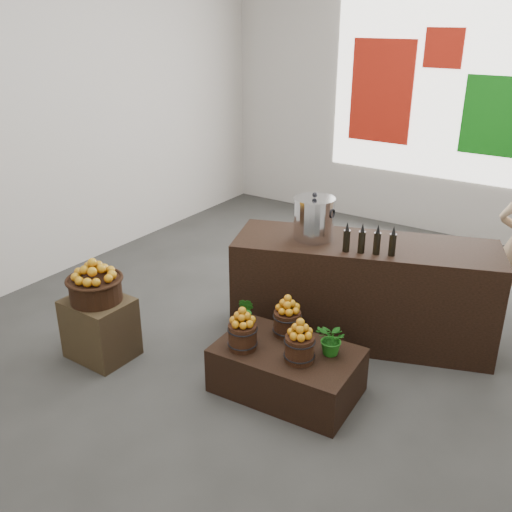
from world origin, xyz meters
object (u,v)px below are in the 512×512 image
Objects in this scene: wicker_basket at (96,290)px; stock_pot_left at (314,219)px; counter at (362,291)px; crate at (100,328)px; display_table at (287,370)px.

stock_pot_left is at bearing 46.85° from wicker_basket.
counter is (1.83, 1.63, -0.18)m from wicker_basket.
crate is at bearing 0.00° from wicker_basket.
display_table is at bearing -116.98° from counter.
stock_pot_left reaches higher than crate.
counter reaches higher than display_table.
wicker_basket is at bearing -133.15° from stock_pot_left.
stock_pot_left reaches higher than wicker_basket.
wicker_basket reaches higher than crate.
wicker_basket is 0.19× the size of counter.
display_table is 0.48× the size of counter.
display_table is 3.11× the size of stock_pot_left.
stock_pot_left is at bearing 104.84° from display_table.
counter reaches higher than wicker_basket.
counter is (0.14, 1.15, 0.29)m from display_table.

